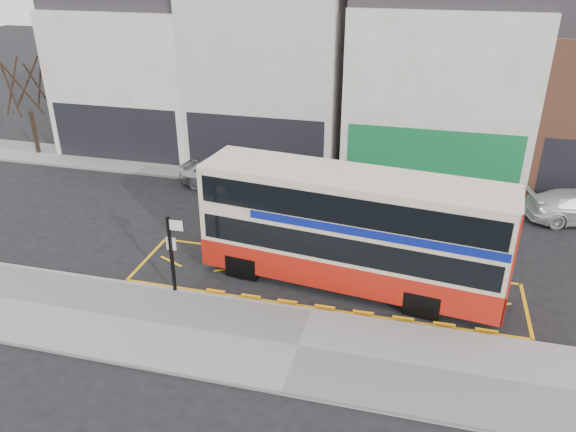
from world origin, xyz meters
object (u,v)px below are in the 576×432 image
(bus_stop_post, at_px, (172,247))
(street_tree_left, at_px, (22,72))
(double_decker_bus, at_px, (352,229))
(street_tree_right, at_px, (452,125))
(car_silver, at_px, (223,174))
(car_grey, at_px, (324,184))

(bus_stop_post, xyz_separation_m, street_tree_left, (-13.89, 11.41, 2.89))
(double_decker_bus, bearing_deg, street_tree_right, 79.04)
(bus_stop_post, bearing_deg, street_tree_right, 52.75)
(double_decker_bus, distance_m, street_tree_left, 21.90)
(car_silver, bearing_deg, street_tree_right, -66.00)
(street_tree_right, bearing_deg, double_decker_bus, -108.17)
(car_grey, relative_size, street_tree_left, 0.56)
(car_silver, distance_m, car_grey, 5.12)
(street_tree_left, bearing_deg, car_grey, -6.13)
(bus_stop_post, height_order, car_silver, bus_stop_post)
(car_grey, xyz_separation_m, street_tree_left, (-17.30, 1.86, 4.13))
(street_tree_left, bearing_deg, car_silver, -9.60)
(bus_stop_post, distance_m, car_silver, 9.57)
(car_silver, height_order, street_tree_left, street_tree_left)
(bus_stop_post, relative_size, car_grey, 0.73)
(double_decker_bus, xyz_separation_m, street_tree_left, (-19.67, 9.28, 2.55))
(car_silver, height_order, street_tree_right, street_tree_right)
(double_decker_bus, distance_m, car_silver, 10.50)
(car_grey, bearing_deg, car_silver, 74.35)
(bus_stop_post, distance_m, car_grey, 10.22)
(car_silver, xyz_separation_m, street_tree_left, (-12.18, 2.06, 4.03))
(street_tree_left, relative_size, street_tree_right, 1.48)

